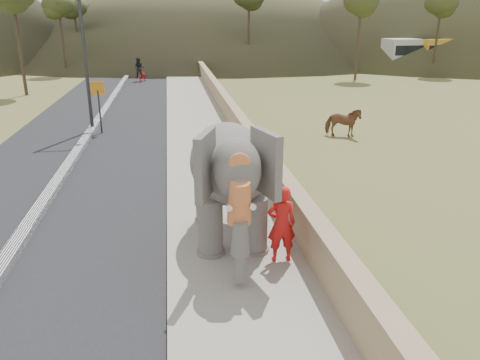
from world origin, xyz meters
The scene contains 15 objects.
ground centered at (0.00, 0.00, 0.00)m, with size 160.00×160.00×0.00m, color olive.
road centered at (-5.00, 10.00, 0.01)m, with size 7.00×120.00×0.03m, color black.
median centered at (-5.00, 10.00, 0.11)m, with size 0.35×120.00×0.22m, color black.
walkway centered at (0.00, 10.00, 0.07)m, with size 3.00×120.00×0.15m, color #9E9687.
parapet centered at (1.65, 10.00, 0.55)m, with size 0.30×120.00×1.10m, color tan.
lamppost centered at (-4.69, 11.71, 4.87)m, with size 1.76×0.36×8.00m.
signboard centered at (-4.50, 11.12, 1.64)m, with size 0.60×0.08×2.40m.
cow centered at (6.34, 8.83, 0.67)m, with size 0.72×1.58×1.33m, color brown.
distant_car centered at (20.79, 33.14, 0.72)m, with size 1.70×4.23×1.44m, color #B3B2B9.
bus_white centered at (25.13, 33.63, 1.55)m, with size 2.50×11.00×3.10m, color beige.
bus_orange centered at (28.16, 33.63, 1.55)m, with size 2.50×11.00×3.10m, color gold.
hill_far centered at (5.00, 70.00, 7.00)m, with size 80.00×80.00×14.00m, color brown.
elephant_and_man centered at (0.02, -0.69, 1.58)m, with size 2.32×4.03×2.88m.
motorcyclist centered at (-3.57, 29.37, 0.77)m, with size 1.25×1.86×1.97m.
trees centered at (3.92, 27.89, 3.99)m, with size 48.18×41.15×9.62m.
Camera 1 is at (-1.25, -10.88, 5.18)m, focal length 35.00 mm.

